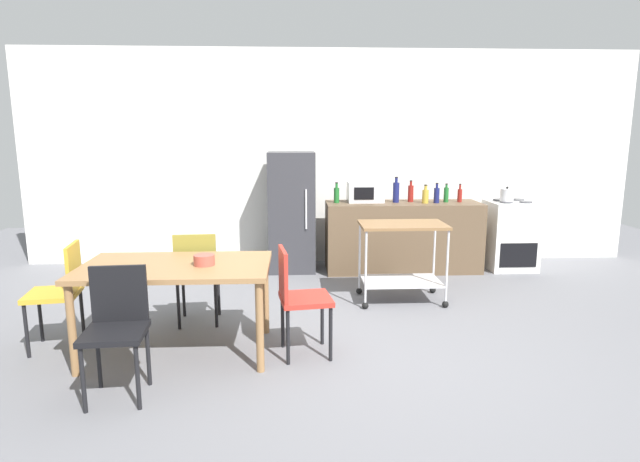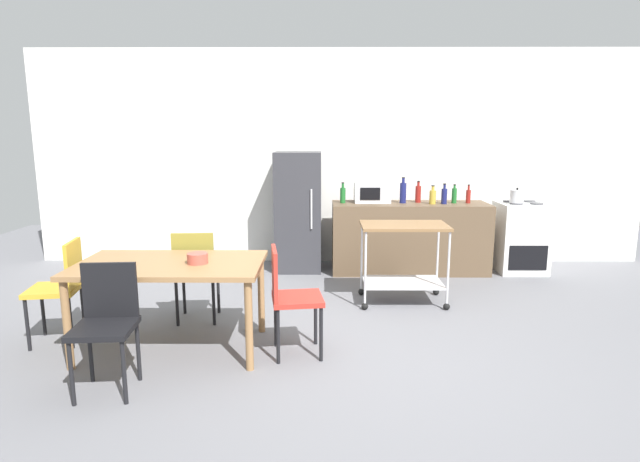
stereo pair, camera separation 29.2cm
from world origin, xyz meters
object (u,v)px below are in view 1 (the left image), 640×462
kitchen_cart (402,249)px  microwave (365,192)px  bottle_soda (460,195)px  refrigerator (292,212)px  bottle_hot_sauce (396,192)px  dining_table (176,274)px  bottle_sparkling_water (337,195)px  chair_red (298,294)px  stove_oven (510,235)px  bottle_sesame_oil (446,194)px  fruit_bowl (204,260)px  chair_olive (197,271)px  bottle_olive_oil (425,196)px  bottle_wine (437,195)px  kettle (507,195)px  bottle_soy_sauce (411,193)px  chair_black (117,323)px  chair_mustard (61,288)px

kitchen_cart → microwave: size_ratio=1.98×
kitchen_cart → bottle_soda: bearing=51.8°
refrigerator → bottle_hot_sauce: refrigerator is taller
microwave → bottle_soda: size_ratio=1.92×
dining_table → bottle_sparkling_water: bearing=59.3°
chair_red → refrigerator: bearing=-7.0°
stove_oven → bottle_hot_sauce: bottle_hot_sauce is taller
bottle_sesame_oil → fruit_bowl: size_ratio=1.46×
refrigerator → bottle_sesame_oil: (2.01, -0.09, 0.23)m
bottle_sparkling_water → chair_olive: bearing=-127.7°
bottle_olive_oil → bottle_wine: bottle_wine is taller
microwave → bottle_sparkling_water: bearing=-168.9°
bottle_sparkling_water → bottle_soda: (1.61, -0.00, -0.01)m
dining_table → kitchen_cart: 2.44m
chair_olive → stove_oven: bearing=-157.4°
chair_olive → kitchen_cart: (2.05, 0.59, 0.05)m
bottle_sparkling_water → bottle_sesame_oil: bearing=-0.4°
kettle → bottle_soy_sauce: bearing=172.5°
stove_oven → kettle: 0.57m
bottle_wine → bottle_soda: size_ratio=1.09×
stove_oven → bottle_sparkling_water: 2.39m
bottle_soy_sauce → bottle_olive_oil: size_ratio=1.17×
bottle_soda → refrigerator: bearing=177.7°
chair_black → chair_red: bearing=21.2°
kitchen_cart → microwave: 1.46m
microwave → chair_red: bearing=-108.6°
chair_black → chair_red: same height
chair_olive → microwave: (1.84, 1.97, 0.51)m
bottle_olive_oil → bottle_soda: (0.48, 0.09, -0.00)m
kettle → chair_black: bearing=-141.8°
kitchen_cart → bottle_sparkling_water: bottle_sparkling_water is taller
chair_mustard → bottle_soda: size_ratio=3.72×
dining_table → chair_red: 0.99m
chair_black → kettle: (3.96, 3.11, 0.48)m
fruit_bowl → chair_mustard: bearing=171.2°
chair_olive → chair_red: (0.93, -0.74, 0.00)m
stove_oven → refrigerator: (-2.90, 0.08, 0.32)m
chair_black → stove_oven: bearing=34.1°
bottle_soda → chair_red: bearing=-129.2°
chair_mustard → kitchen_cart: chair_mustard is taller
bottle_sesame_oil → bottle_hot_sauce: bearing=179.0°
bottle_sparkling_water → bottle_hot_sauce: bottle_hot_sauce is taller
chair_red → bottle_sesame_oil: (1.96, 2.62, 0.48)m
chair_black → fruit_bowl: (0.49, 0.65, 0.27)m
dining_table → kettle: bearing=33.3°
chair_black → bottle_hot_sauce: size_ratio=2.68×
chair_olive → refrigerator: 2.17m
dining_table → kettle: kettle is taller
chair_mustard → bottle_sesame_oil: 4.61m
chair_olive → chair_black: bearing=73.1°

